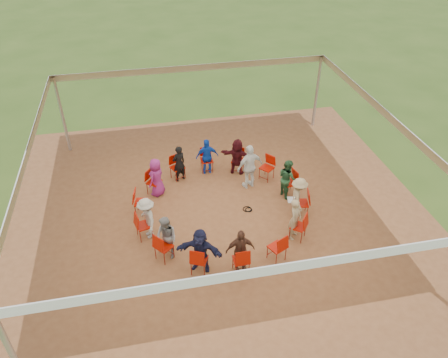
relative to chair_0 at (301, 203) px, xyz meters
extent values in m
plane|color=#345019|center=(-2.44, 0.53, -0.45)|extent=(80.00, 80.00, 0.00)
plane|color=brown|center=(-2.44, 0.53, -0.44)|extent=(13.00, 13.00, 0.00)
cylinder|color=#B2B2B7|center=(-7.44, -4.47, 1.05)|extent=(0.12, 0.12, 3.00)
cylinder|color=#B2B2B7|center=(-7.44, 5.53, 1.05)|extent=(0.12, 0.12, 3.00)
cylinder|color=#B2B2B7|center=(2.56, 5.53, 1.05)|extent=(0.12, 0.12, 3.00)
plane|color=white|center=(-2.44, 0.53, 2.55)|extent=(10.30, 10.30, 0.00)
cube|color=white|center=(-2.44, -4.62, 2.43)|extent=(10.30, 0.03, 0.24)
cube|color=white|center=(-2.44, 5.68, 2.43)|extent=(10.30, 0.03, 0.24)
cube|color=white|center=(-7.59, 0.53, 2.43)|extent=(0.03, 10.30, 0.24)
cube|color=white|center=(2.71, 0.53, 2.43)|extent=(0.03, 10.30, 0.24)
imported|color=tan|center=(-0.12, 0.03, 0.23)|extent=(0.61, 0.95, 1.35)
imported|color=#24502D|center=(-0.13, 1.08, 0.23)|extent=(0.52, 0.73, 1.35)
imported|color=#420E14|center=(-1.43, 2.68, 0.23)|extent=(1.34, 0.96, 1.35)
imported|color=#0F3EB4|center=(-2.47, 2.91, 0.23)|extent=(0.80, 0.41, 1.35)
imported|color=black|center=(-3.50, 2.66, 0.23)|extent=(0.59, 0.51, 1.35)
imported|color=#88216B|center=(-4.32, 1.99, 0.23)|extent=(0.70, 0.75, 1.35)
imported|color=#A9A597|center=(-4.75, -0.03, 0.23)|extent=(0.63, 0.95, 1.35)
imported|color=gray|center=(-4.28, -0.97, 0.23)|extent=(0.71, 0.75, 1.35)
imported|color=#181B3C|center=(-3.45, -1.62, 0.23)|extent=(1.34, 0.96, 1.35)
imported|color=#543124|center=(-2.42, -1.85, 0.23)|extent=(0.80, 0.41, 1.35)
imported|color=tan|center=(-0.57, -0.93, 0.23)|extent=(0.56, 0.59, 1.35)
imported|color=white|center=(-1.21, 1.79, 0.36)|extent=(1.05, 0.74, 1.62)
torus|color=black|center=(-1.59, 0.57, -0.43)|extent=(0.38, 0.38, 0.03)
torus|color=black|center=(-1.55, 0.53, -0.43)|extent=(0.30, 0.30, 0.03)
cube|color=#B7B7BC|center=(-0.33, 0.07, 0.13)|extent=(0.28, 0.35, 0.01)
cube|color=#B7B7BC|center=(-0.23, 0.05, 0.24)|extent=(0.13, 0.32, 0.20)
cube|color=#CCE0FF|center=(-0.24, 0.05, 0.24)|extent=(0.11, 0.28, 0.17)
camera|label=1|loc=(-4.53, -9.92, 8.47)|focal=35.00mm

